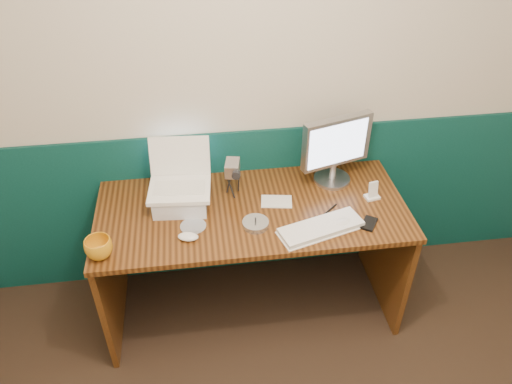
{
  "coord_description": "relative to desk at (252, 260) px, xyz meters",
  "views": [
    {
      "loc": [
        -0.42,
        -0.6,
        2.37
      ],
      "look_at": [
        -0.17,
        1.23,
        0.97
      ],
      "focal_mm": 35.0,
      "sensor_mm": 36.0,
      "label": 1
    }
  ],
  "objects": [
    {
      "name": "cd_loose_a",
      "position": [
        -0.31,
        -0.1,
        0.38
      ],
      "size": [
        0.13,
        0.13,
        0.0
      ],
      "primitive_type": "cylinder",
      "color": "silver",
      "rests_on": "desk"
    },
    {
      "name": "pda",
      "position": [
        0.56,
        -0.2,
        0.38
      ],
      "size": [
        0.11,
        0.12,
        0.01
      ],
      "primitive_type": "cube",
      "rotation": [
        0.0,
        0.0,
        -0.6
      ],
      "color": "black",
      "rests_on": "desk"
    },
    {
      "name": "desk",
      "position": [
        0.0,
        0.0,
        0.0
      ],
      "size": [
        1.6,
        0.7,
        0.75
      ],
      "primitive_type": "cube",
      "color": "#321909",
      "rests_on": "ground"
    },
    {
      "name": "laptop_riser",
      "position": [
        -0.36,
        0.07,
        0.42
      ],
      "size": [
        0.29,
        0.25,
        0.09
      ],
      "primitive_type": "cube",
      "rotation": [
        0.0,
        0.0,
        -0.09
      ],
      "color": "silver",
      "rests_on": "desk"
    },
    {
      "name": "keyboard",
      "position": [
        0.31,
        -0.21,
        0.39
      ],
      "size": [
        0.44,
        0.25,
        0.02
      ],
      "primitive_type": "cube",
      "rotation": [
        0.0,
        0.0,
        0.29
      ],
      "color": "white",
      "rests_on": "desk"
    },
    {
      "name": "back_wall",
      "position": [
        0.17,
        0.37,
        0.88
      ],
      "size": [
        3.5,
        0.04,
        2.5
      ],
      "primitive_type": "cube",
      "color": "beige",
      "rests_on": "ground"
    },
    {
      "name": "monitor",
      "position": [
        0.47,
        0.19,
        0.57
      ],
      "size": [
        0.4,
        0.22,
        0.39
      ],
      "primitive_type": null,
      "rotation": [
        0.0,
        0.0,
        0.29
      ],
      "color": "#A2A2A6",
      "rests_on": "desk"
    },
    {
      "name": "mug",
      "position": [
        -0.74,
        -0.25,
        0.42
      ],
      "size": [
        0.17,
        0.17,
        0.1
      ],
      "primitive_type": "imported",
      "rotation": [
        0.0,
        0.0,
        0.41
      ],
      "color": "orange",
      "rests_on": "desk"
    },
    {
      "name": "mouse_right",
      "position": [
        0.42,
        -0.2,
        0.39
      ],
      "size": [
        0.13,
        0.1,
        0.04
      ],
      "primitive_type": "ellipsoid",
      "rotation": [
        0.0,
        0.0,
        0.39
      ],
      "color": "silver",
      "rests_on": "desk"
    },
    {
      "name": "laptop",
      "position": [
        -0.36,
        0.07,
        0.6
      ],
      "size": [
        0.33,
        0.26,
        0.26
      ],
      "primitive_type": null,
      "rotation": [
        0.0,
        0.0,
        -0.09
      ],
      "color": "white",
      "rests_on": "laptop_riser"
    },
    {
      "name": "wainscot",
      "position": [
        0.17,
        0.36,
        0.12
      ],
      "size": [
        3.48,
        0.02,
        1.0
      ],
      "primitive_type": "cube",
      "color": "#07312F",
      "rests_on": "ground"
    },
    {
      "name": "mouse_left",
      "position": [
        -0.33,
        -0.19,
        0.39
      ],
      "size": [
        0.11,
        0.08,
        0.03
      ],
      "primitive_type": "ellipsoid",
      "rotation": [
        0.0,
        0.0,
        -0.23
      ],
      "color": "white",
      "rests_on": "desk"
    },
    {
      "name": "dock",
      "position": [
        0.64,
        0.0,
        0.38
      ],
      "size": [
        0.08,
        0.07,
        0.01
      ],
      "primitive_type": "cube",
      "rotation": [
        0.0,
        0.0,
        0.2
      ],
      "color": "white",
      "rests_on": "desk"
    },
    {
      "name": "papers",
      "position": [
        0.13,
        0.04,
        0.38
      ],
      "size": [
        0.18,
        0.13,
        0.0
      ],
      "primitive_type": "cube",
      "rotation": [
        0.0,
        0.0,
        -0.16
      ],
      "color": "silver",
      "rests_on": "desk"
    },
    {
      "name": "camcorder",
      "position": [
        -0.08,
        0.14,
        0.47
      ],
      "size": [
        0.1,
        0.13,
        0.18
      ],
      "primitive_type": null,
      "rotation": [
        0.0,
        0.0,
        -0.2
      ],
      "color": "#A8A7AC",
      "rests_on": "desk"
    },
    {
      "name": "cd_spindle",
      "position": [
        -0.0,
        -0.14,
        0.39
      ],
      "size": [
        0.13,
        0.13,
        0.03
      ],
      "primitive_type": "cylinder",
      "color": "#ACB3BC",
      "rests_on": "desk"
    },
    {
      "name": "pen",
      "position": [
        0.38,
        -0.08,
        0.38
      ],
      "size": [
        0.12,
        0.1,
        0.01
      ],
      "primitive_type": "cylinder",
      "rotation": [
        0.0,
        1.57,
        0.72
      ],
      "color": "black",
      "rests_on": "desk"
    },
    {
      "name": "music_player",
      "position": [
        0.64,
        0.0,
        0.43
      ],
      "size": [
        0.05,
        0.03,
        0.09
      ],
      "primitive_type": "cube",
      "rotation": [
        -0.17,
        0.0,
        0.2
      ],
      "color": "silver",
      "rests_on": "dock"
    }
  ]
}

